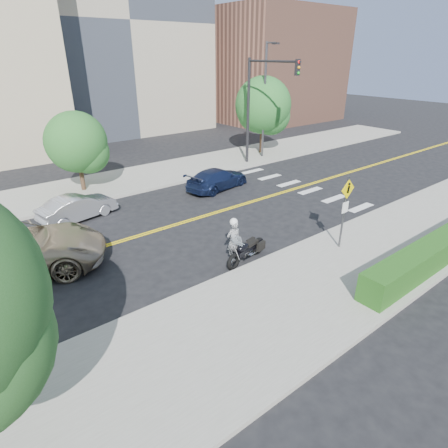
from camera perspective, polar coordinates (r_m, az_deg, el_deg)
ground_plane at (r=17.77m, az=-7.95°, el=-0.28°), size 120.00×120.00×0.00m
sidewalk_near at (r=12.65m, az=10.14°, el=-11.25°), size 60.00×5.00×0.15m
sidewalk_far at (r=24.12m, az=-17.21°, el=5.79°), size 60.00×5.00×0.15m
building_mid at (r=43.20m, az=-18.58°, el=26.93°), size 18.00×14.00×20.00m
building_right at (r=48.12m, az=7.22°, el=22.75°), size 14.00×12.00×12.00m
hedge at (r=16.22m, az=29.66°, el=-3.49°), size 9.00×0.90×1.00m
lamp_post at (r=28.84m, az=6.15°, el=17.98°), size 0.16×0.16×8.00m
traffic_light at (r=26.39m, az=5.16°, el=18.56°), size 0.28×4.50×7.00m
pedestrian_sign at (r=15.41m, az=17.97°, el=2.66°), size 0.78×0.08×3.00m
motorcyclist at (r=14.36m, az=1.46°, el=-2.39°), size 0.64×0.44×1.78m
motorcycle at (r=14.44m, az=3.47°, el=-3.24°), size 2.31×1.13×1.35m
suv at (r=15.61m, az=-29.55°, el=-3.47°), size 7.13×5.11×1.80m
parked_car_silver at (r=19.43m, az=-21.39°, el=2.38°), size 3.91×2.02×1.23m
parked_car_blue at (r=22.37m, az=-1.01°, el=6.92°), size 4.47×2.47×1.23m
tree_far_a at (r=22.73m, az=-21.60°, el=11.52°), size 3.37×3.37×4.60m
tree_far_b at (r=30.18m, az=5.95°, el=17.55°), size 4.28×4.28×5.91m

